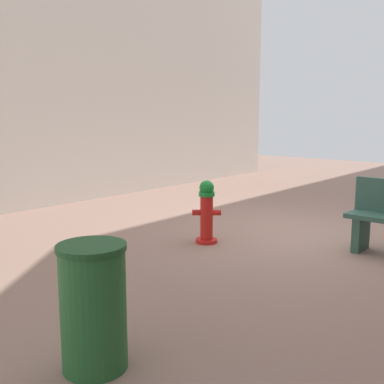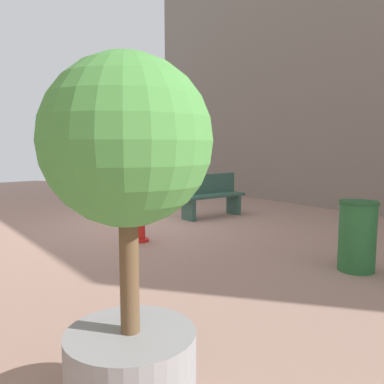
% 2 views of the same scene
% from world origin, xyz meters
% --- Properties ---
extents(ground_plane, '(23.40, 23.40, 0.00)m').
position_xyz_m(ground_plane, '(0.00, 0.00, 0.00)').
color(ground_plane, '#9E7A6B').
extents(fire_hydrant, '(0.36, 0.36, 0.88)m').
position_xyz_m(fire_hydrant, '(0.80, 1.23, 0.44)').
color(fire_hydrant, red).
rests_on(fire_hydrant, ground_plane).
extents(trash_bin, '(0.48, 0.48, 0.89)m').
position_xyz_m(trash_bin, '(-0.62, 4.26, 0.45)').
color(trash_bin, '#266633').
rests_on(trash_bin, ground_plane).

